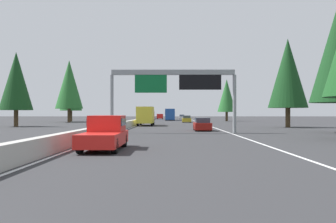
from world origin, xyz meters
TOP-DOWN VIEW (x-y plane):
  - ground_plane at (60.00, 0.00)m, footprint 320.00×320.00m
  - median_barrier at (80.00, 0.30)m, footprint 180.00×0.56m
  - shoulder_stripe_right at (70.00, -11.52)m, footprint 160.00×0.16m
  - shoulder_stripe_median at (70.00, -0.25)m, footprint 160.00×0.16m
  - sign_gantry_overhead at (36.21, -6.04)m, footprint 0.50×12.68m
  - pickup_near_right at (19.36, -2.03)m, footprint 5.60×2.00m
  - sedan_mid_right at (40.78, -9.16)m, footprint 4.40×1.80m
  - box_truck_far_right at (57.78, -1.67)m, footprint 8.50×2.40m
  - sedan_distant_a at (77.62, -8.90)m, footprint 4.40×1.80m
  - minivan_far_center at (119.73, -2.03)m, footprint 5.00×1.95m
  - sedan_mid_left at (121.28, -9.11)m, footprint 4.40×1.80m
  - bus_mid_center at (101.15, -5.33)m, footprint 11.50×2.55m
  - conifer_right_mid at (51.04, -21.93)m, footprint 5.45×5.45m
  - conifer_right_far at (90.74, -19.25)m, footprint 4.52×4.52m
  - conifer_left_near at (53.63, 17.17)m, footprint 4.84×4.84m
  - conifer_left_mid at (78.27, 16.07)m, footprint 5.83×5.83m
  - conifer_left_far at (86.27, 17.85)m, footprint 5.13×5.13m

SIDE VIEW (x-z plane):
  - ground_plane at x=60.00m, z-range 0.00..0.00m
  - shoulder_stripe_right at x=70.00m, z-range 0.00..0.01m
  - shoulder_stripe_median at x=70.00m, z-range 0.00..0.01m
  - median_barrier at x=80.00m, z-range 0.00..0.90m
  - sedan_mid_right at x=40.78m, z-range -0.05..1.42m
  - sedan_distant_a at x=77.62m, z-range -0.05..1.42m
  - sedan_mid_left at x=121.28m, z-range -0.05..1.42m
  - pickup_near_right at x=19.36m, z-range -0.02..1.84m
  - minivan_far_center at x=119.73m, z-range 0.11..1.80m
  - box_truck_far_right at x=57.78m, z-range 0.14..3.09m
  - bus_mid_center at x=101.15m, z-range 0.17..3.27m
  - sign_gantry_overhead at x=36.21m, z-range 1.87..8.20m
  - conifer_right_far at x=90.74m, z-range 1.10..11.38m
  - conifer_left_near at x=53.63m, z-range 1.19..12.20m
  - conifer_left_far at x=86.27m, z-range 1.26..12.92m
  - conifer_right_mid at x=51.04m, z-range 1.34..13.71m
  - conifer_left_mid at x=78.27m, z-range 1.43..14.69m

